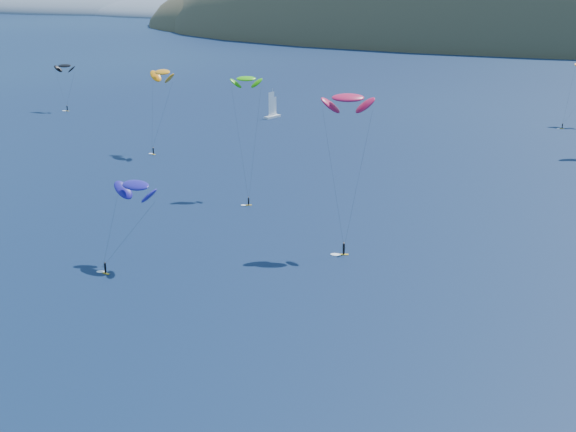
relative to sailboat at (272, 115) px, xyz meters
The scene contains 7 objects.
headland 666.49m from the sailboat, 125.19° to the left, with size 460.00×250.00×60.00m.
sailboat is the anchor object (origin of this frame).
kitesurfer_1 58.53m from the sailboat, 100.76° to the right, with size 9.66×9.87×23.30m.
kitesurfer_3 89.53m from the sailboat, 73.02° to the right, with size 9.16×14.89×26.23m.
kitesurfer_9 125.05m from the sailboat, 63.28° to the right, with size 9.46×10.73×28.40m.
kitesurfer_10 132.82m from the sailboat, 79.19° to the right, with size 9.42×11.24×15.43m.
kitesurfer_12 73.62m from the sailboat, behind, with size 7.51×5.09×16.93m.
Camera 1 is at (29.92, -36.07, 47.83)m, focal length 50.00 mm.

